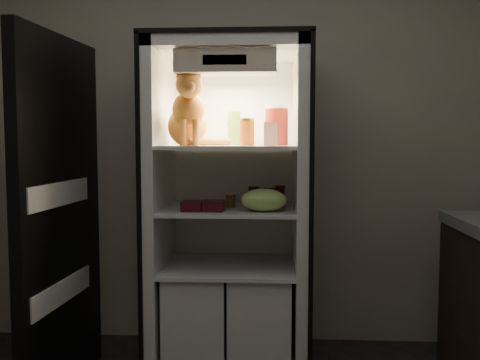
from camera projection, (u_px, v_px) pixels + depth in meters
The scene contains 16 objects.
room_shell at pixel (196, 44), 1.65m from camera, with size 3.60×3.60×3.60m.
refrigerator at pixel (230, 231), 3.09m from camera, with size 0.90×0.72×1.88m.
fridge_door at pixel (60, 219), 2.75m from camera, with size 0.12×0.87×1.85m.
tabby_cat at pixel (188, 116), 2.92m from camera, with size 0.38×0.42×0.42m.
parmesan_shaker at pixel (234, 128), 3.08m from camera, with size 0.07×0.07×0.19m.
mayo_tub at pixel (236, 133), 3.13m from camera, with size 0.10×0.10×0.14m.
salsa_jar at pixel (247, 132), 2.93m from camera, with size 0.08×0.08×0.15m.
pepper_jar at pixel (277, 125), 3.04m from camera, with size 0.13×0.13×0.22m.
cream_carton at pixel (271, 134), 2.85m from camera, with size 0.07×0.07×0.12m, color silver.
soda_can_a at pixel (254, 195), 3.12m from camera, with size 0.06×0.06×0.11m.
soda_can_b at pixel (279, 196), 3.03m from camera, with size 0.07×0.07×0.13m.
soda_can_c at pixel (269, 197), 2.96m from camera, with size 0.07×0.07×0.12m.
condiment_jar at pixel (231, 200), 3.02m from camera, with size 0.06×0.06×0.08m.
grape_bag at pixel (264, 200), 2.85m from camera, with size 0.24×0.18×0.12m, color #84BC57.
berry_box_left at pixel (192, 206), 2.86m from camera, with size 0.11×0.11×0.05m, color #490C1B.
berry_box_right at pixel (214, 206), 2.86m from camera, with size 0.11×0.11×0.06m, color #490C1B.
Camera 1 is at (0.23, -1.67, 1.33)m, focal length 40.00 mm.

